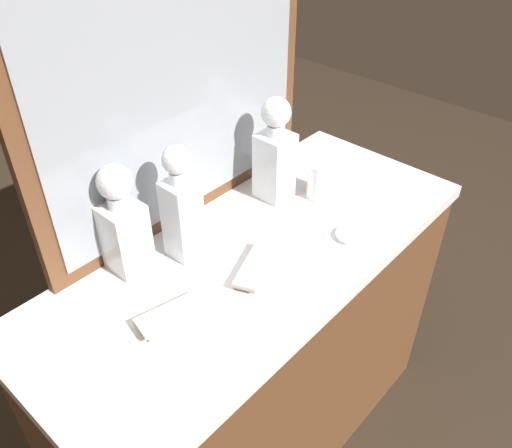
{
  "coord_description": "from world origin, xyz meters",
  "views": [
    {
      "loc": [
        -0.76,
        -0.68,
        1.71
      ],
      "look_at": [
        0.0,
        0.0,
        0.93
      ],
      "focal_mm": 36.98,
      "sensor_mm": 36.0,
      "label": 1
    }
  ],
  "objects_px": {
    "silver_brush_far_right": "(256,267)",
    "porcelain_dish": "(350,236)",
    "crystal_decanter_right": "(182,214)",
    "silver_brush_left": "(172,316)",
    "crystal_decanter_left": "(124,229)",
    "crystal_tumbler_far_right": "(322,181)",
    "crystal_decanter_far_right": "(275,159)"
  },
  "relations": [
    {
      "from": "crystal_tumbler_far_right",
      "to": "porcelain_dish",
      "type": "relative_size",
      "value": 1.39
    },
    {
      "from": "crystal_decanter_right",
      "to": "crystal_tumbler_far_right",
      "type": "xyz_separation_m",
      "value": [
        0.43,
        -0.1,
        -0.07
      ]
    },
    {
      "from": "silver_brush_far_right",
      "to": "porcelain_dish",
      "type": "relative_size",
      "value": 2.23
    },
    {
      "from": "silver_brush_far_right",
      "to": "silver_brush_left",
      "type": "bearing_deg",
      "value": 172.91
    },
    {
      "from": "porcelain_dish",
      "to": "crystal_decanter_right",
      "type": "bearing_deg",
      "value": 140.14
    },
    {
      "from": "crystal_decanter_left",
      "to": "silver_brush_far_right",
      "type": "height_order",
      "value": "crystal_decanter_left"
    },
    {
      "from": "crystal_decanter_right",
      "to": "porcelain_dish",
      "type": "xyz_separation_m",
      "value": [
        0.33,
        -0.27,
        -0.12
      ]
    },
    {
      "from": "crystal_decanter_far_right",
      "to": "crystal_decanter_left",
      "type": "distance_m",
      "value": 0.47
    },
    {
      "from": "silver_brush_far_right",
      "to": "porcelain_dish",
      "type": "bearing_deg",
      "value": -20.67
    },
    {
      "from": "crystal_decanter_left",
      "to": "silver_brush_left",
      "type": "bearing_deg",
      "value": -102.71
    },
    {
      "from": "crystal_decanter_right",
      "to": "crystal_tumbler_far_right",
      "type": "height_order",
      "value": "crystal_decanter_right"
    },
    {
      "from": "crystal_decanter_left",
      "to": "silver_brush_far_right",
      "type": "bearing_deg",
      "value": -51.8
    },
    {
      "from": "silver_brush_far_right",
      "to": "porcelain_dish",
      "type": "xyz_separation_m",
      "value": [
        0.26,
        -0.1,
        -0.01
      ]
    },
    {
      "from": "crystal_decanter_left",
      "to": "silver_brush_left",
      "type": "relative_size",
      "value": 1.69
    },
    {
      "from": "crystal_tumbler_far_right",
      "to": "silver_brush_far_right",
      "type": "xyz_separation_m",
      "value": [
        -0.36,
        -0.07,
        -0.04
      ]
    },
    {
      "from": "crystal_decanter_left",
      "to": "crystal_tumbler_far_right",
      "type": "height_order",
      "value": "crystal_decanter_left"
    },
    {
      "from": "silver_brush_left",
      "to": "crystal_decanter_left",
      "type": "bearing_deg",
      "value": 77.29
    },
    {
      "from": "silver_brush_left",
      "to": "crystal_tumbler_far_right",
      "type": "bearing_deg",
      "value": 4.17
    },
    {
      "from": "silver_brush_far_right",
      "to": "crystal_decanter_far_right",
      "type": "bearing_deg",
      "value": 32.51
    },
    {
      "from": "crystal_decanter_right",
      "to": "porcelain_dish",
      "type": "distance_m",
      "value": 0.44
    },
    {
      "from": "crystal_decanter_right",
      "to": "silver_brush_left",
      "type": "relative_size",
      "value": 1.81
    },
    {
      "from": "crystal_decanter_left",
      "to": "crystal_decanter_right",
      "type": "bearing_deg",
      "value": -28.14
    },
    {
      "from": "silver_brush_far_right",
      "to": "porcelain_dish",
      "type": "height_order",
      "value": "silver_brush_far_right"
    },
    {
      "from": "crystal_decanter_far_right",
      "to": "silver_brush_left",
      "type": "height_order",
      "value": "crystal_decanter_far_right"
    },
    {
      "from": "crystal_decanter_far_right",
      "to": "crystal_tumbler_far_right",
      "type": "distance_m",
      "value": 0.15
    },
    {
      "from": "crystal_decanter_right",
      "to": "silver_brush_left",
      "type": "bearing_deg",
      "value": -139.46
    },
    {
      "from": "crystal_decanter_right",
      "to": "silver_brush_far_right",
      "type": "relative_size",
      "value": 1.72
    },
    {
      "from": "porcelain_dish",
      "to": "silver_brush_far_right",
      "type": "bearing_deg",
      "value": 159.33
    },
    {
      "from": "crystal_decanter_left",
      "to": "crystal_decanter_right",
      "type": "distance_m",
      "value": 0.14
    },
    {
      "from": "crystal_decanter_far_right",
      "to": "silver_brush_left",
      "type": "xyz_separation_m",
      "value": [
        -0.51,
        -0.15,
        -0.11
      ]
    },
    {
      "from": "crystal_decanter_far_right",
      "to": "silver_brush_left",
      "type": "distance_m",
      "value": 0.54
    },
    {
      "from": "crystal_decanter_right",
      "to": "crystal_tumbler_far_right",
      "type": "bearing_deg",
      "value": -13.28
    }
  ]
}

